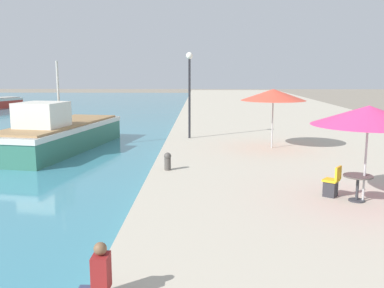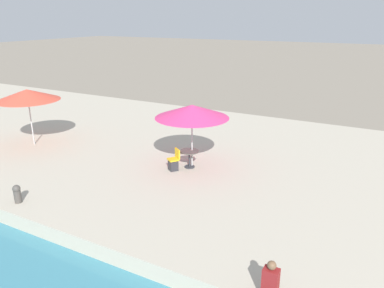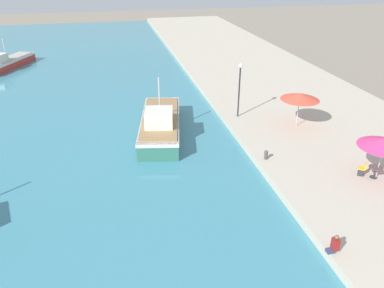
% 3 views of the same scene
% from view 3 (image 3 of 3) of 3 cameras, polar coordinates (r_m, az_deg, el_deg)
% --- Properties ---
extents(quay_promenade, '(16.00, 90.00, 0.57)m').
position_cam_3_polar(quay_promenade, '(46.65, 9.56, 10.76)').
color(quay_promenade, '#BCB29E').
rests_on(quay_promenade, ground_plane).
extents(fishing_boat_mid, '(4.66, 9.88, 4.63)m').
position_cam_3_polar(fishing_boat_mid, '(29.77, -4.84, 3.12)').
color(fishing_boat_mid, '#33705B').
rests_on(fishing_boat_mid, water_basin).
extents(fishing_boat_far, '(5.53, 9.13, 3.71)m').
position_cam_3_polar(fishing_boat_far, '(53.76, -26.36, 11.05)').
color(fishing_boat_far, red).
rests_on(fishing_boat_far, water_basin).
extents(cafe_umbrella_white, '(3.02, 3.02, 2.77)m').
position_cam_3_polar(cafe_umbrella_white, '(30.47, 16.15, 6.99)').
color(cafe_umbrella_white, '#B7B7B7').
rests_on(cafe_umbrella_white, quay_promenade).
extents(cafe_table, '(0.80, 0.80, 0.74)m').
position_cam_3_polar(cafe_table, '(25.53, 26.12, -3.59)').
color(cafe_table, '#333338').
rests_on(cafe_table, quay_promenade).
extents(cafe_chair_left, '(0.58, 0.58, 0.91)m').
position_cam_3_polar(cafe_chair_left, '(25.57, 24.43, -3.71)').
color(cafe_chair_left, '#2D2D33').
rests_on(cafe_chair_left, quay_promenade).
extents(person_at_quay, '(0.52, 0.36, 0.95)m').
position_cam_3_polar(person_at_quay, '(18.92, 20.89, -14.13)').
color(person_at_quay, '#333D5B').
rests_on(person_at_quay, quay_promenade).
extents(mooring_bollard, '(0.26, 0.26, 0.65)m').
position_cam_3_polar(mooring_bollard, '(25.58, 11.21, -1.56)').
color(mooring_bollard, '#4C4742').
rests_on(mooring_bollard, quay_promenade).
extents(lamppost, '(0.36, 0.36, 4.56)m').
position_cam_3_polar(lamppost, '(31.26, 7.28, 9.47)').
color(lamppost, '#232328').
rests_on(lamppost, quay_promenade).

